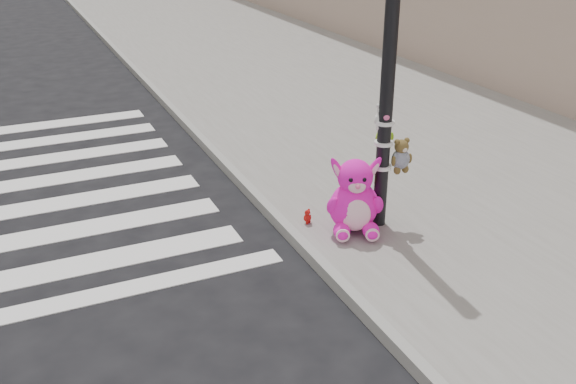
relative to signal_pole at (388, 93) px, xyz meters
name	(u,v)px	position (x,y,z in m)	size (l,w,h in m)	color
ground	(227,382)	(-2.62, -1.81, -1.78)	(120.00, 120.00, 0.00)	black
sidewalk_near	(286,67)	(2.38, 8.19, -1.71)	(7.00, 80.00, 0.14)	slate
curb_edge	(145,82)	(-1.07, 8.19, -1.71)	(0.12, 80.00, 0.15)	gray
signal_pole	(388,93)	(0.00, 0.00, 0.00)	(0.69, 0.49, 4.00)	black
pink_bunny	(354,201)	(-0.39, -0.04, -1.25)	(0.79, 0.85, 0.95)	#FF15BF
red_teddy	(307,216)	(-0.82, 0.34, -1.55)	(0.13, 0.09, 0.19)	red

